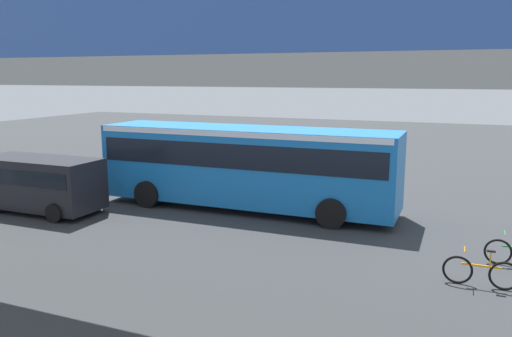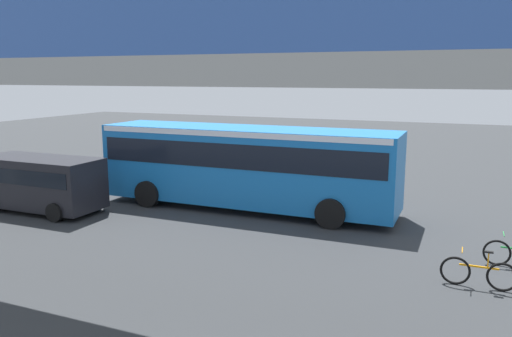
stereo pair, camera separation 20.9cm
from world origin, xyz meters
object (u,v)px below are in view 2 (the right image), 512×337
city_bus (246,161)px  pedestrian (185,162)px  parked_van (41,180)px  bicycle_orange (478,273)px  traffic_sign (317,150)px

city_bus → pedestrian: (5.03, -3.81, -1.00)m
parked_van → bicycle_orange: parked_van is taller
bicycle_orange → traffic_sign: bearing=-51.8°
city_bus → parked_van: city_bus is taller
parked_van → traffic_sign: size_ratio=1.71×
city_bus → bicycle_orange: city_bus is taller
city_bus → traffic_sign: city_bus is taller
city_bus → traffic_sign: size_ratio=4.12×
bicycle_orange → pedestrian: size_ratio=0.99×
pedestrian → traffic_sign: 6.86m
parked_van → pedestrian: 7.44m
pedestrian → traffic_sign: (-6.78, 0.17, 1.00)m
pedestrian → traffic_sign: traffic_sign is taller
city_bus → parked_van: 7.83m
pedestrian → parked_van: bearing=74.3°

